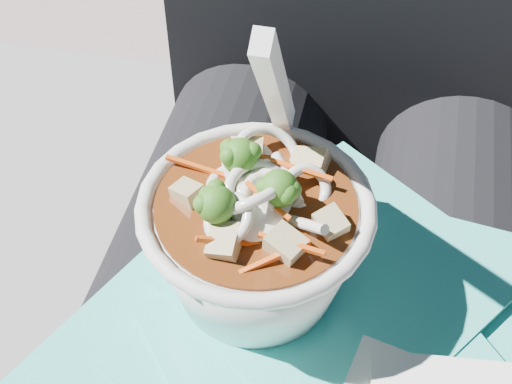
% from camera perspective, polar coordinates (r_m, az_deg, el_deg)
% --- Properties ---
extents(stone_ledge, '(1.01, 0.52, 0.43)m').
position_cam_1_polar(stone_ledge, '(0.85, 4.97, -14.10)').
color(stone_ledge, slate).
rests_on(stone_ledge, ground).
extents(lap, '(0.34, 0.48, 0.15)m').
position_cam_1_polar(lap, '(0.52, 4.27, -13.33)').
color(lap, black).
rests_on(lap, stone_ledge).
extents(person_body, '(0.34, 0.94, 0.98)m').
position_cam_1_polar(person_body, '(0.55, 6.11, -3.51)').
color(person_body, black).
rests_on(person_body, ground).
extents(plastic_bag, '(0.31, 0.37, 0.01)m').
position_cam_1_polar(plastic_bag, '(0.43, 4.04, -13.25)').
color(plastic_bag, '#2FC7BA').
rests_on(plastic_bag, lap).
extents(udon_bowl, '(0.14, 0.15, 0.19)m').
position_cam_1_polar(udon_bowl, '(0.41, 0.01, -3.24)').
color(udon_bowl, silver).
rests_on(udon_bowl, plastic_bag).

